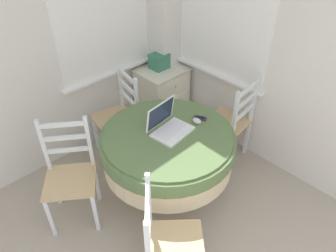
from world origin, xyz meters
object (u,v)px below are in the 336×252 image
Objects in this scene: laptop at (168,125)px; computer_mouse at (197,121)px; round_dining_table at (168,147)px; cell_phone at (200,118)px; dining_chair_camera_near at (168,245)px; dining_chair_near_right_window at (230,123)px; dining_chair_left_flank at (71,176)px; dining_chair_near_back_window at (119,117)px; storage_box at (159,61)px; corner_cabinet at (162,96)px.

laptop is 0.27m from computer_mouse.
cell_phone is (0.36, -0.04, 0.15)m from round_dining_table.
laptop is 0.96m from dining_chair_camera_near.
dining_chair_left_flank is at bearing 163.11° from dining_chair_near_right_window.
dining_chair_camera_near is 1.00× the size of dining_chair_left_flank.
round_dining_table is at bearing -30.88° from dining_chair_left_flank.
dining_chair_camera_near is at bearing -82.52° from dining_chair_left_flank.
dining_chair_left_flank is at bearing 153.78° from computer_mouse.
round_dining_table is 0.86m from dining_chair_camera_near.
storage_box is at bearing 12.30° from dining_chair_near_back_window.
computer_mouse is at bearing -160.85° from cell_phone.
cell_phone is at bearing -23.60° from dining_chair_left_flank.
laptop is 0.37× the size of dining_chair_near_right_window.
laptop is 0.89m from dining_chair_near_right_window.
storage_box is (-0.02, 1.04, 0.33)m from dining_chair_near_right_window.
laptop reaches higher than dining_chair_camera_near.
laptop is (0.04, 0.03, 0.20)m from round_dining_table.
dining_chair_near_right_window is 5.03× the size of storage_box.
dining_chair_camera_near reaches higher than computer_mouse.
dining_chair_near_back_window reaches higher than round_dining_table.
round_dining_table is 0.34m from computer_mouse.
computer_mouse is 1.17m from dining_chair_left_flank.
dining_chair_near_back_window is 0.74m from corner_cabinet.
storage_box is (0.00, 0.04, 0.44)m from corner_cabinet.
computer_mouse is at bearing -26.22° from dining_chair_left_flank.
dining_chair_near_right_window is at bearing -49.38° from dining_chair_near_back_window.
dining_chair_near_right_window is 1.00× the size of dining_chair_left_flank.
dining_chair_near_right_window is at bearing -0.55° from cell_phone.
computer_mouse is 0.09× the size of dining_chair_camera_near.
dining_chair_near_back_window is at bearing 130.62° from dining_chair_near_right_window.
storage_box is (0.46, 1.03, 0.03)m from cell_phone.
dining_chair_left_flank reaches higher than storage_box.
dining_chair_camera_near is (-0.94, -0.57, -0.30)m from cell_phone.
laptop is 1.24m from storage_box.
laptop is 0.37× the size of dining_chair_near_back_window.
corner_cabinet is at bearing 64.90° from cell_phone.
dining_chair_near_right_window reaches higher than computer_mouse.
laptop is at bearing -94.13° from dining_chair_near_back_window.
dining_chair_camera_near is (-1.43, -0.56, 0.00)m from dining_chair_near_right_window.
dining_chair_left_flank reaches higher than round_dining_table.
dining_chair_near_back_window reaches higher than corner_cabinet.
dining_chair_near_back_window reaches higher than computer_mouse.
round_dining_table is at bearing 167.12° from computer_mouse.
round_dining_table is 1.28m from corner_cabinet.
cell_phone is 1.17m from corner_cabinet.
dining_chair_camera_near is at bearing -148.87° from cell_phone.
dining_chair_near_right_window is (0.49, -0.00, -0.30)m from cell_phone.
dining_chair_near_right_window is at bearing 21.52° from dining_chair_camera_near.
laptop reaches higher than dining_chair_near_back_window.
laptop reaches higher than computer_mouse.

